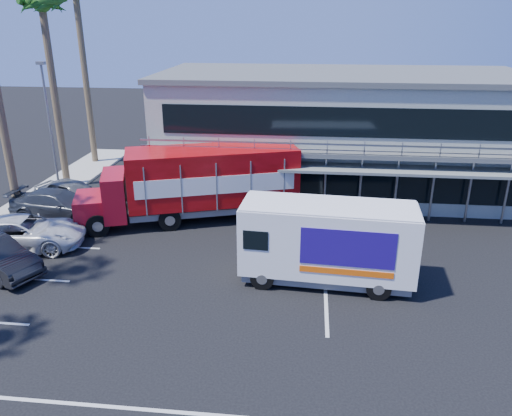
# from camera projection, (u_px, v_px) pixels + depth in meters

# --- Properties ---
(ground) EXTENTS (120.00, 120.00, 0.00)m
(ground) POSITION_uv_depth(u_px,v_px,m) (274.00, 304.00, 19.43)
(ground) COLOR black
(ground) RESTS_ON ground
(building) EXTENTS (22.40, 12.00, 7.30)m
(building) POSITION_uv_depth(u_px,v_px,m) (340.00, 131.00, 31.67)
(building) COLOR gray
(building) RESTS_ON ground
(curb_strip) EXTENTS (3.00, 32.00, 0.16)m
(curb_strip) POSITION_uv_depth(u_px,v_px,m) (2.00, 226.00, 26.49)
(curb_strip) COLOR #A5A399
(curb_strip) RESTS_ON ground
(palm_e) EXTENTS (2.80, 2.80, 12.25)m
(palm_e) POSITION_uv_depth(u_px,v_px,m) (43.00, 14.00, 29.18)
(palm_e) COLOR brown
(palm_e) RESTS_ON ground
(palm_f) EXTENTS (2.80, 2.80, 13.25)m
(palm_f) POSITION_uv_depth(u_px,v_px,m) (76.00, 1.00, 34.00)
(palm_f) COLOR brown
(palm_f) RESTS_ON ground
(light_pole_far) EXTENTS (0.50, 0.25, 8.09)m
(light_pole_far) POSITION_uv_depth(u_px,v_px,m) (50.00, 124.00, 29.46)
(light_pole_far) COLOR gray
(light_pole_far) RESTS_ON ground
(red_truck) EXTENTS (11.94, 6.26, 3.94)m
(red_truck) POSITION_uv_depth(u_px,v_px,m) (198.00, 182.00, 26.78)
(red_truck) COLOR maroon
(red_truck) RESTS_ON ground
(white_van) EXTENTS (7.21, 2.91, 3.45)m
(white_van) POSITION_uv_depth(u_px,v_px,m) (327.00, 242.00, 20.42)
(white_van) COLOR white
(white_van) RESTS_ON ground
(parked_car_c) EXTENTS (6.08, 3.57, 1.59)m
(parked_car_c) POSITION_uv_depth(u_px,v_px,m) (23.00, 233.00, 23.86)
(parked_car_c) COLOR silver
(parked_car_c) RESTS_ON ground
(parked_car_d) EXTENTS (5.49, 2.53, 1.56)m
(parked_car_d) POSITION_uv_depth(u_px,v_px,m) (59.00, 205.00, 27.47)
(parked_car_d) COLOR #272C35
(parked_car_d) RESTS_ON ground
(parked_car_e) EXTENTS (5.16, 3.39, 1.63)m
(parked_car_e) POSITION_uv_depth(u_px,v_px,m) (73.00, 194.00, 29.05)
(parked_car_e) COLOR slate
(parked_car_e) RESTS_ON ground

